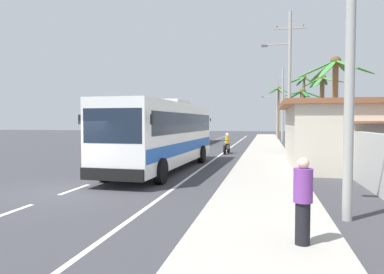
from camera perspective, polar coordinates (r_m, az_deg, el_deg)
The scene contains 17 objects.
ground_plane at distance 13.37m, azimuth -19.38°, elevation -8.34°, with size 160.00×160.00×0.00m, color #3A3A3F.
sidewalk_kerb at distance 21.34m, azimuth 11.74°, elevation -4.03°, with size 3.20×90.00×0.14m, color #A8A399.
lane_markings at distance 26.41m, azimuth 1.44°, elevation -2.87°, with size 3.64×71.00×0.01m.
boundary_wall at distance 25.52m, azimuth 20.35°, elevation -0.89°, with size 0.24×60.00×2.08m, color #B2B2AD.
coach_bus_foreground at distance 18.26m, azimuth -4.51°, elevation 0.69°, with size 3.22×11.70×3.66m.
coach_bus_far_lane at distance 40.49m, azimuth -0.31°, elevation 1.85°, with size 3.02×11.31×3.86m.
motorcycle_beside_bus at distance 27.47m, azimuth 5.62°, elevation -1.32°, with size 0.56×1.96×1.59m.
pedestrian_near_kerb at distance 7.15m, azimuth 17.40°, elevation -9.53°, with size 0.36×0.36×1.67m.
utility_pole_nearest at distance 9.99m, azimuth 23.79°, elevation 17.98°, with size 3.01×0.24×9.90m.
utility_pole_mid at distance 27.01m, azimuth 15.27°, elevation 8.94°, with size 3.18×0.24×10.42m.
utility_pole_far at distance 44.26m, azimuth 14.36°, elevation 5.27°, with size 2.33×0.24×8.91m.
utility_pole_distant at distance 61.61m, azimuth 13.43°, elevation 4.76°, with size 3.54×0.24×9.43m.
palm_nearest at distance 42.67m, azimuth 17.51°, elevation 6.76°, with size 3.64×3.60×7.77m.
palm_second at distance 28.18m, azimuth 20.13°, elevation 5.72°, with size 3.10×3.10×5.98m.
palm_third at distance 50.01m, azimuth 13.74°, elevation 5.62°, with size 3.15×3.31×7.25m.
palm_fourth at distance 20.68m, azimuth 22.00°, elevation 7.37°, with size 3.97×3.69×5.99m.
palm_farthest at distance 30.56m, azimuth 17.25°, elevation 4.42°, with size 3.34×3.39×5.21m.
Camera 1 is at (6.86, -11.21, 2.49)m, focal length 33.20 mm.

